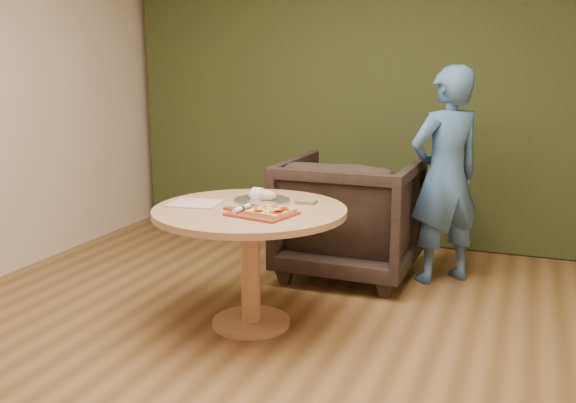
# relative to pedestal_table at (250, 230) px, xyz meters

# --- Properties ---
(room_shell) EXTENTS (5.04, 6.04, 2.84)m
(room_shell) POSITION_rel_pedestal_table_xyz_m (0.34, -0.71, 0.79)
(room_shell) COLOR brown
(room_shell) RESTS_ON ground
(curtain) EXTENTS (4.80, 0.14, 2.78)m
(curtain) POSITION_rel_pedestal_table_xyz_m (0.34, 2.19, 0.79)
(curtain) COLOR #283317
(curtain) RESTS_ON ground
(pedestal_table) EXTENTS (1.17, 1.17, 0.75)m
(pedestal_table) POSITION_rel_pedestal_table_xyz_m (0.00, 0.00, 0.00)
(pedestal_table) COLOR tan
(pedestal_table) RESTS_ON ground
(pizza_paddle) EXTENTS (0.47, 0.35, 0.01)m
(pizza_paddle) POSITION_rel_pedestal_table_xyz_m (0.13, -0.14, 0.15)
(pizza_paddle) COLOR maroon
(pizza_paddle) RESTS_ON pedestal_table
(flatbread_pizza) EXTENTS (0.26, 0.26, 0.04)m
(flatbread_pizza) POSITION_rel_pedestal_table_xyz_m (0.20, -0.14, 0.17)
(flatbread_pizza) COLOR #E1AB57
(flatbread_pizza) RESTS_ON pizza_paddle
(cutlery_roll) EXTENTS (0.04, 0.20, 0.03)m
(cutlery_roll) POSITION_rel_pedestal_table_xyz_m (0.02, -0.15, 0.17)
(cutlery_roll) COLOR silver
(cutlery_roll) RESTS_ON pizza_paddle
(newspaper) EXTENTS (0.33, 0.28, 0.01)m
(newspaper) POSITION_rel_pedestal_table_xyz_m (-0.35, -0.03, 0.15)
(newspaper) COLOR white
(newspaper) RESTS_ON pedestal_table
(serving_tray) EXTENTS (0.36, 0.36, 0.02)m
(serving_tray) POSITION_rel_pedestal_table_xyz_m (0.00, 0.19, 0.15)
(serving_tray) COLOR silver
(serving_tray) RESTS_ON pedestal_table
(bread_roll) EXTENTS (0.19, 0.09, 0.09)m
(bread_roll) POSITION_rel_pedestal_table_xyz_m (-0.01, 0.19, 0.18)
(bread_roll) COLOR #DCC586
(bread_roll) RESTS_ON serving_tray
(green_packet) EXTENTS (0.12, 0.10, 0.02)m
(green_packet) POSITION_rel_pedestal_table_xyz_m (0.28, 0.24, 0.15)
(green_packet) COLOR #525A28
(green_packet) RESTS_ON pedestal_table
(armchair) EXTENTS (0.99, 0.93, 1.01)m
(armchair) POSITION_rel_pedestal_table_xyz_m (0.31, 1.17, -0.11)
(armchair) COLOR black
(armchair) RESTS_ON ground
(person_standing) EXTENTS (0.69, 0.67, 1.59)m
(person_standing) POSITION_rel_pedestal_table_xyz_m (0.99, 1.27, 0.19)
(person_standing) COLOR #3D6795
(person_standing) RESTS_ON ground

